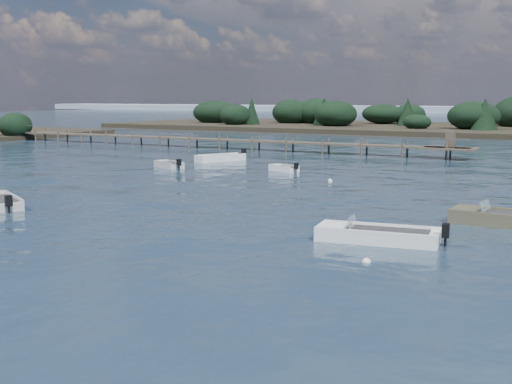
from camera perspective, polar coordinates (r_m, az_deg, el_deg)
The scene contains 10 objects.
ground at distance 77.16m, azimuth 15.86°, elevation 3.74°, with size 400.00×400.00×0.00m, color #162535.
dinghy_extra_a at distance 59.57m, azimuth -3.18°, elevation 2.92°, with size 3.33×5.10×1.32m.
dinghy_mid_white_a at distance 27.01m, azimuth 10.70°, elevation -3.99°, with size 5.41×2.61×1.24m.
tender_far_grey at distance 54.46m, azimuth -7.75°, elevation 2.31°, with size 3.48×2.49×1.13m.
tender_far_white at distance 51.51m, azimuth 2.49°, elevation 2.01°, with size 2.96×1.97×1.01m.
dinghy_mid_white_b at distance 31.94m, azimuth 21.57°, elevation -2.49°, with size 5.65×2.35×1.39m.
buoy_b at distance 23.63m, azimuth 9.79°, elevation -6.17°, with size 0.32×0.32×0.32m, color white.
buoy_e at distance 45.79m, azimuth 6.61°, elevation 0.97°, with size 0.32×0.32×0.32m, color white.
jetty at distance 74.40m, azimuth -2.93°, elevation 4.64°, with size 64.50×3.20×3.40m.
distant_haze at distance 267.59m, azimuth 5.52°, elevation 7.15°, with size 280.00×20.00×2.40m, color #8FA0B0.
Camera 1 is at (17.77, -14.86, 5.91)m, focal length 45.00 mm.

